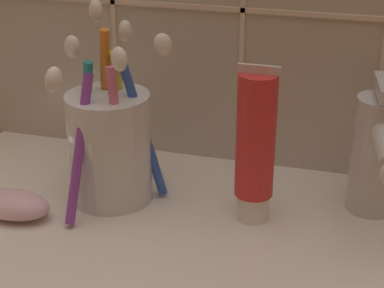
# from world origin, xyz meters

# --- Properties ---
(sink_counter) EXTENTS (0.57, 0.29, 0.02)m
(sink_counter) POSITION_xyz_m (0.00, 0.00, 0.01)
(sink_counter) COLOR silver
(sink_counter) RESTS_ON ground
(toothbrush_cup) EXTENTS (0.11, 0.14, 0.19)m
(toothbrush_cup) POSITION_xyz_m (-0.09, 0.03, 0.08)
(toothbrush_cup) COLOR silver
(toothbrush_cup) RESTS_ON sink_counter
(toothpaste_tube) EXTENTS (0.04, 0.04, 0.15)m
(toothpaste_tube) POSITION_xyz_m (0.05, 0.03, 0.09)
(toothpaste_tube) COLOR white
(toothpaste_tube) RESTS_ON sink_counter
(sink_faucet) EXTENTS (0.05, 0.13, 0.13)m
(sink_faucet) POSITION_xyz_m (0.16, 0.07, 0.08)
(sink_faucet) COLOR silver
(sink_faucet) RESTS_ON sink_counter
(soap_bar) EXTENTS (0.08, 0.04, 0.03)m
(soap_bar) POSITION_xyz_m (-0.17, -0.04, 0.03)
(soap_bar) COLOR #DBB2C6
(soap_bar) RESTS_ON sink_counter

